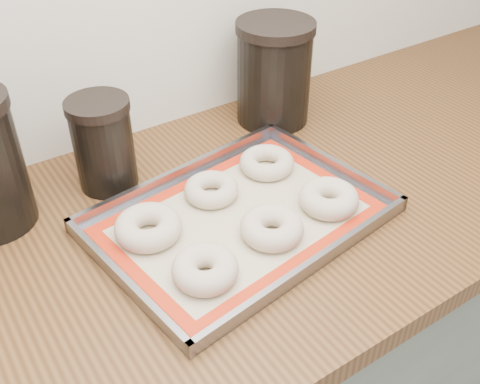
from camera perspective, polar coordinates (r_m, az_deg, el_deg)
cabinet at (r=1.32m, az=1.05°, el=-17.26°), size 3.00×0.65×0.86m
countertop at (r=0.99m, az=1.34°, el=-1.79°), size 3.06×0.68×0.04m
baking_tray at (r=0.93m, az=0.00°, el=-2.62°), size 0.50×0.39×0.03m
baking_mat at (r=0.93m, az=-0.00°, el=-2.72°), size 0.46×0.34×0.00m
bagel_front_left at (r=0.82m, az=-3.57°, el=-7.83°), size 0.12×0.12×0.04m
bagel_front_mid at (r=0.88m, az=3.25°, el=-3.64°), size 0.12×0.12×0.04m
bagel_front_right at (r=0.95m, az=9.00°, el=-0.65°), size 0.13×0.13×0.04m
bagel_back_left at (r=0.89m, az=-9.30°, el=-3.55°), size 0.13×0.13×0.04m
bagel_back_mid at (r=0.97m, az=-2.93°, el=0.25°), size 0.12×0.12×0.03m
bagel_back_right at (r=1.03m, az=2.73°, el=3.00°), size 0.10×0.10×0.03m
canister_mid at (r=1.00m, az=-13.71°, el=4.79°), size 0.11×0.11×0.17m
canister_right at (r=1.17m, az=3.47°, el=12.03°), size 0.16×0.16×0.21m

